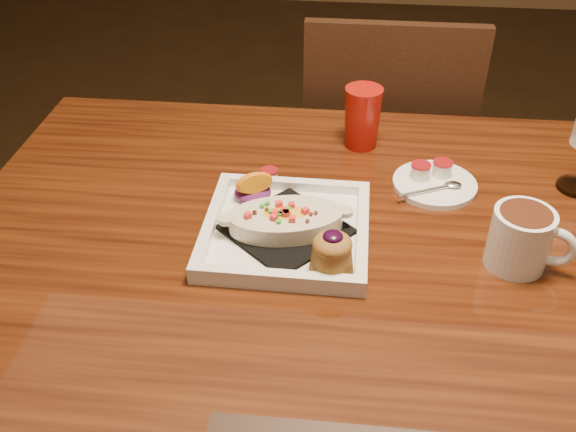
# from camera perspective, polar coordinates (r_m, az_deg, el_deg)

# --- Properties ---
(table) EXTENTS (1.50, 0.90, 0.75)m
(table) POSITION_cam_1_polar(r_m,az_deg,el_deg) (1.13, 9.28, -5.85)
(table) COLOR #5F290D
(table) RESTS_ON floor
(chair_far) EXTENTS (0.42, 0.42, 0.93)m
(chair_far) POSITION_cam_1_polar(r_m,az_deg,el_deg) (1.73, 8.26, 4.65)
(chair_far) COLOR black
(chair_far) RESTS_ON floor
(plate) EXTENTS (0.27, 0.27, 0.08)m
(plate) POSITION_cam_1_polar(r_m,az_deg,el_deg) (1.04, 0.25, -1.11)
(plate) COLOR white
(plate) RESTS_ON table
(coffee_mug) EXTENTS (0.13, 0.09, 0.10)m
(coffee_mug) POSITION_cam_1_polar(r_m,az_deg,el_deg) (1.04, 20.12, -1.78)
(coffee_mug) COLOR white
(coffee_mug) RESTS_ON table
(saucer) EXTENTS (0.15, 0.15, 0.10)m
(saucer) POSITION_cam_1_polar(r_m,az_deg,el_deg) (1.21, 12.79, 3.01)
(saucer) COLOR white
(saucer) RESTS_ON table
(creamer_loose) EXTENTS (0.03, 0.03, 0.03)m
(creamer_loose) POSITION_cam_1_polar(r_m,az_deg,el_deg) (1.19, -1.68, 3.62)
(creamer_loose) COLOR white
(creamer_loose) RESTS_ON table
(red_tumbler) EXTENTS (0.07, 0.07, 0.12)m
(red_tumbler) POSITION_cam_1_polar(r_m,az_deg,el_deg) (1.29, 6.62, 8.68)
(red_tumbler) COLOR #AD130C
(red_tumbler) RESTS_ON table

